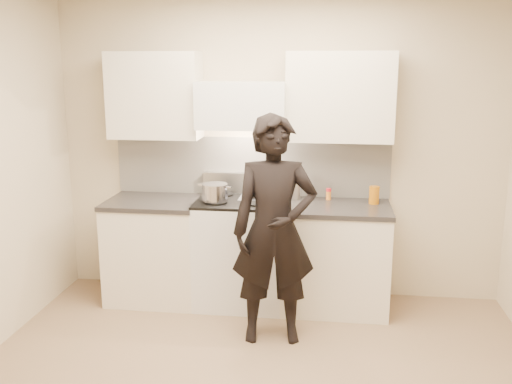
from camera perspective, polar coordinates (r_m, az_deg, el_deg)
room_shell at (r=3.77m, az=-0.48°, el=5.03°), size 4.04×3.54×2.70m
stove at (r=5.08m, az=-1.53°, el=-5.92°), size 0.76×0.65×0.96m
counter_right at (r=5.03m, az=7.90°, el=-6.41°), size 0.92×0.67×0.92m
counter_left at (r=5.26m, az=-10.00°, el=-5.62°), size 0.82×0.67×0.92m
wok at (r=5.04m, az=0.48°, el=0.69°), size 0.33×0.40×0.26m
stock_pot at (r=4.85m, az=-4.14°, el=-0.02°), size 0.31×0.27×0.15m
utensil_crock at (r=5.06m, az=3.81°, el=0.34°), size 0.12×0.12×0.31m
spice_jar at (r=5.08m, az=7.27°, el=-0.19°), size 0.05×0.05×0.10m
oil_glass at (r=5.00m, az=11.73°, el=-0.30°), size 0.09×0.09×0.15m
person at (r=4.30m, az=1.85°, el=-3.87°), size 0.69×0.51×1.75m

